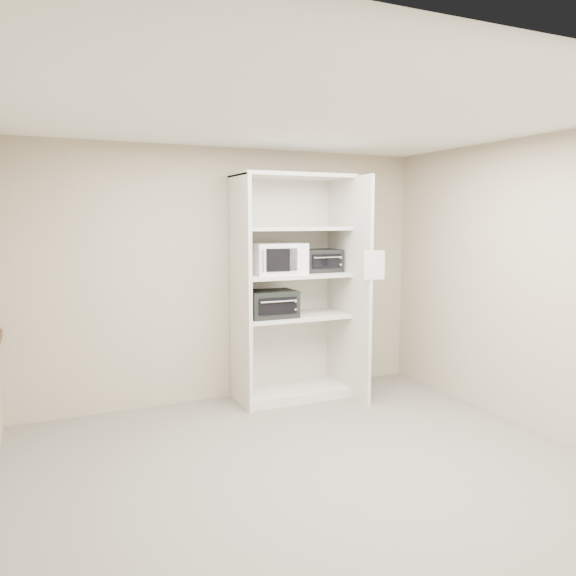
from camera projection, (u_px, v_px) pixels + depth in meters
name	position (u px, v px, depth m)	size (l,w,h in m)	color
floor	(311.00, 469.00, 4.40)	(4.50, 4.00, 0.01)	slate
ceiling	(313.00, 115.00, 4.08)	(4.50, 4.00, 0.01)	white
wall_back	(229.00, 275.00, 6.05)	(4.50, 0.02, 2.70)	#B7A990
wall_front	(520.00, 357.00, 2.43)	(4.50, 0.02, 2.70)	#B7A990
wall_right	(530.00, 284.00, 5.16)	(0.02, 4.00, 2.70)	#B7A990
shelving_unit	(296.00, 295.00, 6.08)	(1.24, 0.92, 2.42)	silver
microwave	(278.00, 259.00, 5.93)	(0.55, 0.41, 0.33)	white
toaster_oven_upper	(320.00, 261.00, 6.18)	(0.43, 0.32, 0.25)	black
toaster_oven_lower	(271.00, 304.00, 5.91)	(0.51, 0.38, 0.28)	black
paper_sign	(374.00, 265.00, 5.71)	(0.23, 0.01, 0.29)	white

